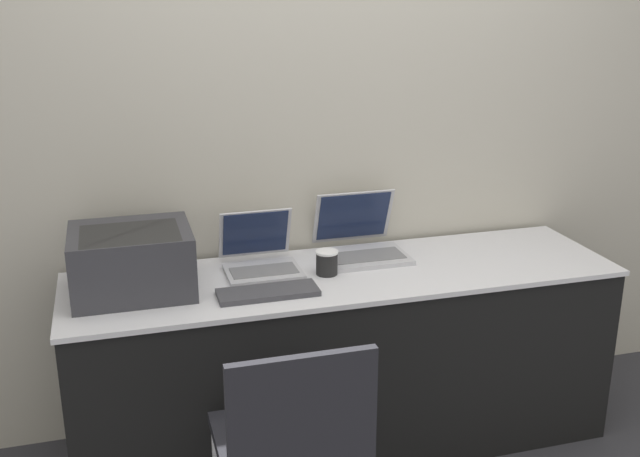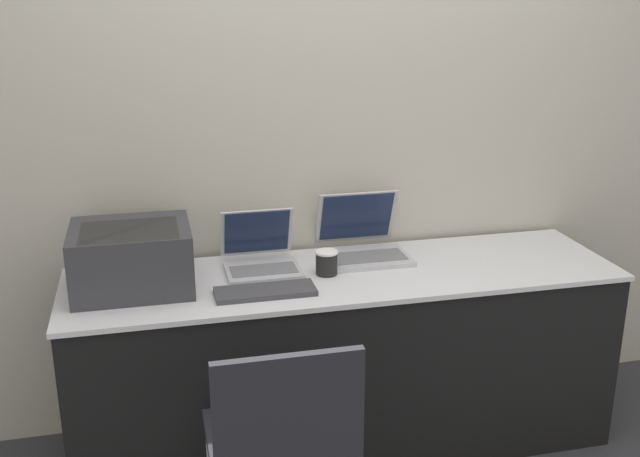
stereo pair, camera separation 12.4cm
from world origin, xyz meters
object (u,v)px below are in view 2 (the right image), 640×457
Objects in this scene: printer at (131,256)px; coffee_cup at (327,263)px; laptop_left at (261,256)px; laptop_right at (363,242)px; external_keyboard at (265,291)px; chair at (281,440)px.

printer is 4.52× the size of coffee_cup.
laptop_right is at bearing 7.24° from laptop_left.
external_keyboard is at bearing -19.82° from printer.
coffee_cup reaches higher than external_keyboard.
laptop_right is 3.61× the size of coffee_cup.
laptop_left is 0.89× the size of laptop_right.
printer is 1.17× the size of external_keyboard.
printer is 0.95m from laptop_right.
external_keyboard is at bearing -95.77° from laptop_left.
chair is at bearing -95.05° from laptop_left.
laptop_right is 0.27m from coffee_cup.
laptop_left is 3.19× the size of coffee_cup.
chair is (-0.31, -0.66, -0.32)m from coffee_cup.
laptop_right reaches higher than external_keyboard.
external_keyboard is at bearing -152.30° from coffee_cup.
laptop_right is 0.40× the size of chair.
chair is (-0.07, -0.78, -0.32)m from laptop_left.
printer is at bearing -169.52° from laptop_left.
chair reaches higher than external_keyboard.
laptop_left is 0.26m from external_keyboard.
laptop_right is at bearing 41.27° from coffee_cup.
laptop_left is at bearing 10.48° from printer.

